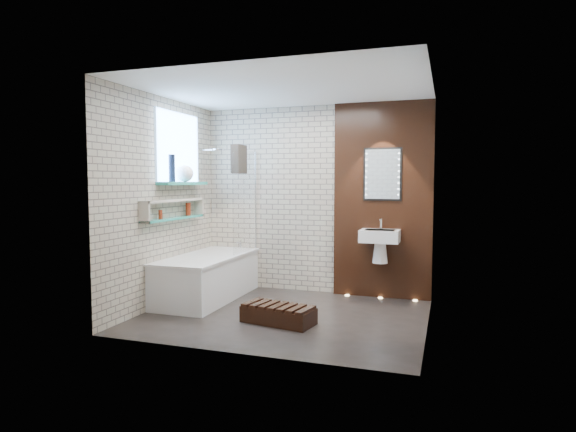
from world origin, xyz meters
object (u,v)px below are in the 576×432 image
(walnut_step, at_px, (278,315))
(washbasin, at_px, (380,241))
(led_mirror, at_px, (382,174))
(bath_screen, at_px, (245,201))
(bathtub, at_px, (208,277))

(walnut_step, bearing_deg, washbasin, 56.43)
(washbasin, distance_m, led_mirror, 0.88)
(bath_screen, xyz_separation_m, led_mirror, (1.82, 0.34, 0.37))
(bathtub, distance_m, bath_screen, 1.14)
(led_mirror, relative_size, walnut_step, 0.88)
(led_mirror, bearing_deg, bathtub, -160.22)
(bath_screen, height_order, led_mirror, led_mirror)
(bathtub, distance_m, washbasin, 2.32)
(bathtub, xyz_separation_m, walnut_step, (1.26, -0.75, -0.20))
(bathtub, relative_size, washbasin, 3.00)
(bathtub, bearing_deg, bath_screen, 51.10)
(bathtub, height_order, bath_screen, bath_screen)
(washbasin, height_order, led_mirror, led_mirror)
(led_mirror, xyz_separation_m, walnut_step, (-0.91, -1.53, -1.56))
(washbasin, xyz_separation_m, led_mirror, (0.00, 0.16, 0.86))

